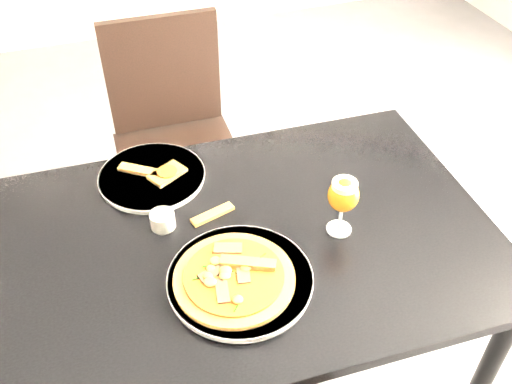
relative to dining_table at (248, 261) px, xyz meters
name	(u,v)px	position (x,y,z in m)	size (l,w,h in m)	color
dining_table	(248,261)	(0.00, 0.00, 0.00)	(1.23, 0.85, 0.75)	black
chair_far	(175,139)	(-0.03, 0.78, -0.15)	(0.44, 0.44, 0.93)	black
plate_main	(240,280)	(-0.06, -0.13, 0.10)	(0.32, 0.32, 0.02)	white
pizza	(235,277)	(-0.07, -0.14, 0.12)	(0.27, 0.27, 0.03)	#9C6925
plate_second	(152,177)	(-0.18, 0.29, 0.10)	(0.28, 0.28, 0.02)	white
crust_scraps	(158,172)	(-0.16, 0.28, 0.11)	(0.18, 0.13, 0.01)	#9C6925
loose_crust	(213,214)	(-0.06, 0.10, 0.09)	(0.12, 0.03, 0.01)	#9C6925
sauce_cup	(163,220)	(-0.19, 0.10, 0.11)	(0.06, 0.06, 0.04)	#BBB9A9
beer_glass	(343,196)	(0.22, -0.05, 0.20)	(0.07, 0.07, 0.16)	silver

